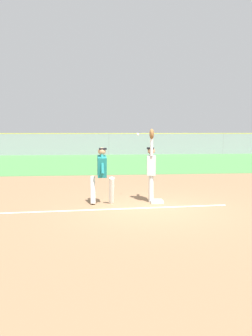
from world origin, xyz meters
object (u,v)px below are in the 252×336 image
object	(u,v)px
first_base	(157,201)
baseball	(138,134)
parked_car_black	(46,147)
parked_car_green	(101,146)
runner	(102,171)
parked_car_tan	(140,146)
fielder	(151,166)
parked_car_white	(189,146)

from	to	relation	value
first_base	baseball	bearing A→B (deg)	134.34
parked_car_black	parked_car_green	bearing A→B (deg)	1.80
baseball	parked_car_green	distance (m)	24.75
runner	parked_car_black	distance (m)	24.98
parked_car_tan	fielder	bearing A→B (deg)	-104.04
parked_car_white	runner	bearing A→B (deg)	-111.88
runner	baseball	world-z (taller)	baseball
parked_car_green	parked_car_tan	distance (m)	4.12
parked_car_black	parked_car_tan	bearing A→B (deg)	-1.57
first_base	parked_car_black	distance (m)	25.36
parked_car_green	parked_car_tan	bearing A→B (deg)	-5.83
parked_car_black	parked_car_white	world-z (taller)	same
runner	parked_car_green	bearing A→B (deg)	87.26
fielder	baseball	xyz separation A→B (m)	(-0.37, 0.38, 0.99)
first_base	parked_car_white	bearing A→B (deg)	71.38
runner	parked_car_black	size ratio (longest dim) A/B	0.38
fielder	parked_car_green	distance (m)	25.10
baseball	parked_car_black	distance (m)	24.75
baseball	parked_car_white	size ratio (longest dim) A/B	0.02
first_base	parked_car_tan	xyz separation A→B (m)	(3.07, 25.23, 0.63)
parked_car_white	baseball	bearing A→B (deg)	-109.97
baseball	runner	bearing A→B (deg)	-154.72
fielder	parked_car_green	bearing A→B (deg)	-79.72
first_base	parked_car_green	bearing A→B (deg)	92.36
runner	fielder	bearing A→B (deg)	5.13
parked_car_tan	parked_car_white	distance (m)	5.38
runner	baseball	xyz separation A→B (m)	(1.16, 0.55, 1.11)
parked_car_black	parked_car_white	distance (m)	15.10
parked_car_green	parked_car_white	bearing A→B (deg)	-6.52
fielder	parked_car_white	bearing A→B (deg)	-100.80
parked_car_white	parked_car_green	bearing A→B (deg)	179.25
fielder	parked_car_green	world-z (taller)	fielder
fielder	parked_car_white	world-z (taller)	fielder
baseball	parked_car_tan	distance (m)	25.00
parked_car_tan	parked_car_white	xyz separation A→B (m)	(5.38, -0.13, 0.00)
baseball	parked_car_green	size ratio (longest dim) A/B	0.02
first_base	parked_car_white	xyz separation A→B (m)	(8.46, 25.10, 0.63)
parked_car_black	parked_car_green	world-z (taller)	same
first_base	baseball	xyz separation A→B (m)	(-0.52, 0.53, 2.07)
parked_car_green	parked_car_black	bearing A→B (deg)	-177.82
first_base	parked_car_black	world-z (taller)	parked_car_black
fielder	runner	xyz separation A→B (m)	(-1.53, -0.17, -0.12)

